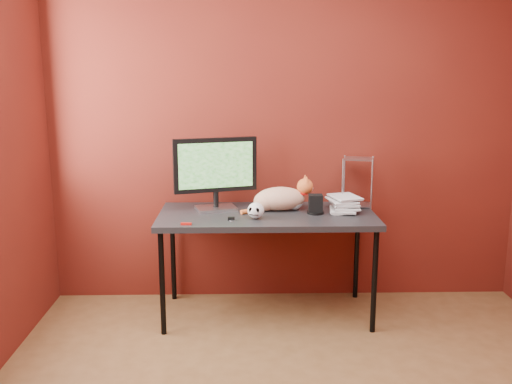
{
  "coord_description": "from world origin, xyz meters",
  "views": [
    {
      "loc": [
        -0.32,
        -2.47,
        1.73
      ],
      "look_at": [
        -0.23,
        1.15,
        0.95
      ],
      "focal_mm": 40.0,
      "sensor_mm": 36.0,
      "label": 1
    }
  ],
  "objects_px": {
    "desk": "(267,220)",
    "skull_mug": "(256,210)",
    "cat": "(281,198)",
    "monitor": "(216,170)",
    "book_stack": "(334,126)",
    "speaker": "(316,205)"
  },
  "relations": [
    {
      "from": "desk",
      "to": "skull_mug",
      "type": "bearing_deg",
      "value": -119.46
    },
    {
      "from": "desk",
      "to": "cat",
      "type": "relative_size",
      "value": 2.89
    },
    {
      "from": "desk",
      "to": "monitor",
      "type": "relative_size",
      "value": 2.58
    },
    {
      "from": "skull_mug",
      "to": "book_stack",
      "type": "relative_size",
      "value": 0.1
    },
    {
      "from": "cat",
      "to": "skull_mug",
      "type": "height_order",
      "value": "cat"
    },
    {
      "from": "desk",
      "to": "speaker",
      "type": "xyz_separation_m",
      "value": [
        0.34,
        -0.01,
        0.11
      ]
    },
    {
      "from": "skull_mug",
      "to": "speaker",
      "type": "relative_size",
      "value": 0.89
    },
    {
      "from": "desk",
      "to": "speaker",
      "type": "height_order",
      "value": "speaker"
    },
    {
      "from": "skull_mug",
      "to": "book_stack",
      "type": "bearing_deg",
      "value": 38.05
    },
    {
      "from": "cat",
      "to": "speaker",
      "type": "bearing_deg",
      "value": -28.69
    },
    {
      "from": "cat",
      "to": "skull_mug",
      "type": "bearing_deg",
      "value": -132.72
    },
    {
      "from": "book_stack",
      "to": "monitor",
      "type": "bearing_deg",
      "value": 176.4
    },
    {
      "from": "desk",
      "to": "cat",
      "type": "bearing_deg",
      "value": 42.25
    },
    {
      "from": "monitor",
      "to": "book_stack",
      "type": "height_order",
      "value": "book_stack"
    },
    {
      "from": "desk",
      "to": "skull_mug",
      "type": "relative_size",
      "value": 12.53
    },
    {
      "from": "skull_mug",
      "to": "speaker",
      "type": "xyz_separation_m",
      "value": [
        0.42,
        0.13,
        0.01
      ]
    },
    {
      "from": "book_stack",
      "to": "skull_mug",
      "type": "bearing_deg",
      "value": -159.17
    },
    {
      "from": "cat",
      "to": "book_stack",
      "type": "relative_size",
      "value": 0.43
    },
    {
      "from": "book_stack",
      "to": "desk",
      "type": "bearing_deg",
      "value": -172.4
    },
    {
      "from": "desk",
      "to": "speaker",
      "type": "relative_size",
      "value": 11.2
    },
    {
      "from": "monitor",
      "to": "book_stack",
      "type": "bearing_deg",
      "value": -19.56
    },
    {
      "from": "cat",
      "to": "monitor",
      "type": "bearing_deg",
      "value": 172.12
    }
  ]
}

